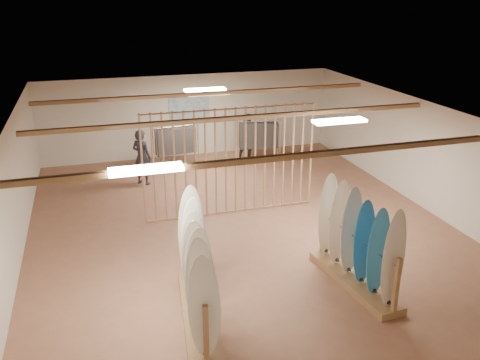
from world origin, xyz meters
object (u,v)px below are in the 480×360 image
object	(u,v)px
clothing_rack_a	(176,141)
shopper_a	(142,154)
rack_left	(197,285)
shopper_b	(248,134)
rack_right	(356,254)
clothing_rack_b	(259,135)

from	to	relation	value
clothing_rack_a	shopper_a	bearing A→B (deg)	-147.95
rack_left	shopper_b	xyz separation A→B (m)	(3.56, 8.24, 0.23)
rack_right	clothing_rack_b	world-z (taller)	rack_right
rack_left	shopper_b	world-z (taller)	rack_left
rack_left	rack_right	distance (m)	3.19
clothing_rack_b	clothing_rack_a	bearing A→B (deg)	-174.00
rack_right	shopper_a	world-z (taller)	rack_right
clothing_rack_a	clothing_rack_b	size ratio (longest dim) A/B	0.99
clothing_rack_a	shopper_b	bearing A→B (deg)	-3.53
rack_left	clothing_rack_a	xyz separation A→B (m)	(1.06, 8.02, 0.27)
clothing_rack_b	shopper_a	distance (m)	4.01
clothing_rack_a	clothing_rack_b	world-z (taller)	clothing_rack_b
shopper_a	shopper_b	size ratio (longest dim) A/B	1.04
rack_right	shopper_b	xyz separation A→B (m)	(0.38, 8.04, 0.23)
rack_left	shopper_a	size ratio (longest dim) A/B	1.52
clothing_rack_b	shopper_a	xyz separation A→B (m)	(-3.92, -0.84, -0.01)
rack_right	clothing_rack_a	world-z (taller)	rack_right
rack_left	clothing_rack_a	size ratio (longest dim) A/B	1.96
rack_left	clothing_rack_a	distance (m)	8.09
rack_right	clothing_rack_a	distance (m)	8.11
rack_left	clothing_rack_b	size ratio (longest dim) A/B	1.95
rack_right	clothing_rack_b	xyz separation A→B (m)	(0.61, 7.64, 0.27)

